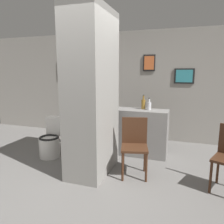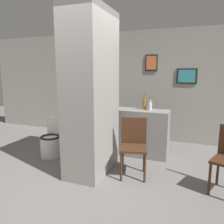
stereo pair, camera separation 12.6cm
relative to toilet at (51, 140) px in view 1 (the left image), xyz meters
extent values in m
plane|color=slate|center=(0.90, -0.86, -0.31)|extent=(14.00, 14.00, 0.00)
cube|color=gray|center=(0.90, 1.77, 0.99)|extent=(8.00, 0.06, 2.60)
cube|color=black|center=(-0.70, 1.73, 1.39)|extent=(0.36, 0.02, 0.48)
cube|color=#E0CC4C|center=(-0.70, 1.71, 1.39)|extent=(0.30, 0.01, 0.39)
cube|color=black|center=(2.40, 1.73, 1.24)|extent=(0.44, 0.02, 0.34)
cube|color=teal|center=(2.40, 1.71, 1.24)|extent=(0.36, 0.01, 0.28)
cube|color=black|center=(1.60, 1.73, 1.54)|extent=(0.28, 0.02, 0.38)
cube|color=#D86633|center=(1.60, 1.71, 1.54)|extent=(0.23, 0.01, 0.31)
cube|color=gray|center=(1.05, -0.34, 0.99)|extent=(0.57, 1.04, 2.60)
cylinder|color=#593319|center=(0.75, -0.55, 1.24)|extent=(0.03, 0.40, 0.40)
cylinder|color=red|center=(0.73, -0.55, 1.24)|extent=(0.01, 0.07, 0.07)
cube|color=gray|center=(1.57, 0.64, 0.15)|extent=(1.22, 0.44, 0.92)
cylinder|color=white|center=(0.00, -0.07, -0.12)|extent=(0.40, 0.40, 0.38)
torus|color=black|center=(0.00, -0.07, 0.08)|extent=(0.38, 0.38, 0.04)
cube|color=white|center=(0.00, 0.18, 0.26)|extent=(0.36, 0.20, 0.37)
cylinder|color=#422616|center=(1.62, -0.53, -0.09)|extent=(0.04, 0.04, 0.45)
cylinder|color=#422616|center=(1.96, -0.44, -0.09)|extent=(0.04, 0.04, 0.45)
cylinder|color=#422616|center=(1.53, -0.18, -0.09)|extent=(0.04, 0.04, 0.45)
cylinder|color=#422616|center=(1.88, -0.10, -0.09)|extent=(0.04, 0.04, 0.45)
cube|color=#422616|center=(1.75, -0.31, 0.16)|extent=(0.50, 0.50, 0.04)
cube|color=#422616|center=(1.70, -0.13, 0.39)|extent=(0.41, 0.13, 0.43)
cylinder|color=#422616|center=(2.85, -0.46, -0.09)|extent=(0.04, 0.04, 0.45)
cylinder|color=#422616|center=(2.98, -0.13, -0.09)|extent=(0.04, 0.04, 0.45)
torus|color=black|center=(-0.06, 0.67, -0.01)|extent=(0.61, 0.04, 0.61)
torus|color=black|center=(1.02, 0.67, -0.01)|extent=(0.61, 0.04, 0.61)
cylinder|color=maroon|center=(0.48, 0.67, 0.15)|extent=(0.99, 0.04, 0.04)
cylinder|color=maroon|center=(0.21, 0.67, 0.15)|extent=(0.03, 0.03, 0.31)
cylinder|color=maroon|center=(0.97, 0.67, 0.15)|extent=(0.03, 0.03, 0.28)
cube|color=black|center=(0.21, 0.67, 0.32)|extent=(0.16, 0.06, 0.04)
cylinder|color=#262626|center=(0.97, 0.67, 0.29)|extent=(0.03, 0.42, 0.03)
cylinder|color=olive|center=(1.68, 0.72, 0.70)|extent=(0.08, 0.08, 0.19)
cylinder|color=olive|center=(1.68, 0.72, 0.83)|extent=(0.03, 0.03, 0.08)
sphere|color=#333333|center=(1.68, 0.72, 0.88)|extent=(0.03, 0.03, 0.03)
cylinder|color=silver|center=(1.80, 0.68, 0.68)|extent=(0.08, 0.08, 0.15)
cylinder|color=silver|center=(1.80, 0.68, 0.79)|extent=(0.03, 0.03, 0.06)
sphere|color=#333333|center=(1.80, 0.68, 0.83)|extent=(0.03, 0.03, 0.03)
camera|label=1|loc=(2.47, -3.52, 1.35)|focal=35.00mm
camera|label=2|loc=(2.59, -3.48, 1.35)|focal=35.00mm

